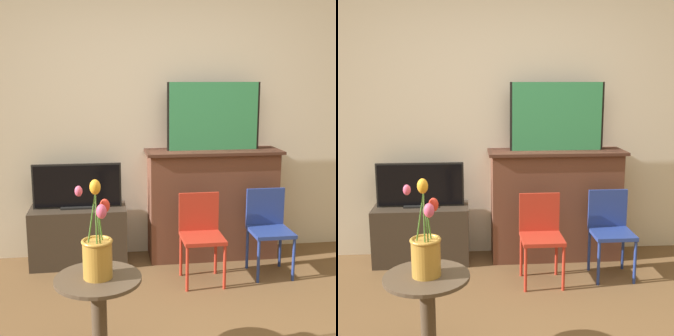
% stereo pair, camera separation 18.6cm
% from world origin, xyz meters
% --- Properties ---
extents(wall_back, '(8.00, 0.06, 2.70)m').
position_xyz_m(wall_back, '(0.00, 2.13, 1.35)').
color(wall_back, beige).
rests_on(wall_back, ground).
extents(fireplace_mantel, '(1.19, 0.39, 0.98)m').
position_xyz_m(fireplace_mantel, '(0.49, 1.92, 0.50)').
color(fireplace_mantel, brown).
rests_on(fireplace_mantel, ground).
extents(painting, '(0.82, 0.03, 0.59)m').
position_xyz_m(painting, '(0.50, 1.93, 1.27)').
color(painting, black).
rests_on(painting, fireplace_mantel).
extents(tv_stand, '(0.82, 0.36, 0.50)m').
position_xyz_m(tv_stand, '(-0.69, 1.90, 0.25)').
color(tv_stand, '#382D23').
rests_on(tv_stand, ground).
extents(tv_monitor, '(0.75, 0.12, 0.38)m').
position_xyz_m(tv_monitor, '(-0.69, 1.90, 0.69)').
color(tv_monitor, black).
rests_on(tv_monitor, tv_stand).
extents(chair_red, '(0.32, 0.32, 0.70)m').
position_xyz_m(chair_red, '(0.29, 1.43, 0.41)').
color(chair_red, '#B22D1E').
rests_on(chair_red, ground).
extents(chair_blue, '(0.32, 0.32, 0.70)m').
position_xyz_m(chair_blue, '(0.87, 1.50, 0.41)').
color(chair_blue, navy).
rests_on(chair_blue, ground).
extents(side_table, '(0.46, 0.46, 0.56)m').
position_xyz_m(side_table, '(-0.51, 0.30, 0.36)').
color(side_table, '#4C3D2D').
rests_on(side_table, ground).
extents(vase_tulips, '(0.19, 0.17, 0.54)m').
position_xyz_m(vase_tulips, '(-0.51, 0.30, 0.71)').
color(vase_tulips, '#B78433').
rests_on(vase_tulips, side_table).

